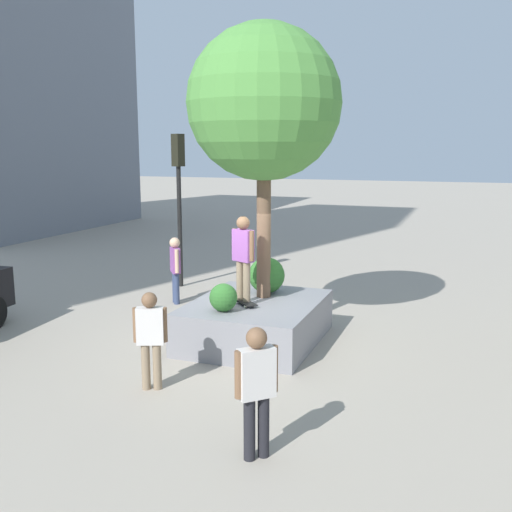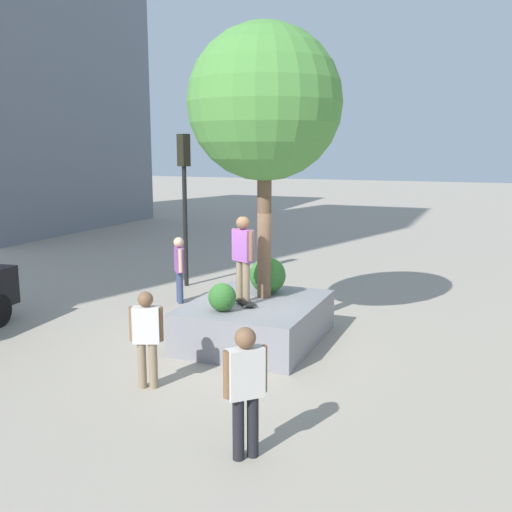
{
  "view_description": "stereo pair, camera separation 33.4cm",
  "coord_description": "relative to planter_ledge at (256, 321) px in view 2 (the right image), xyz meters",
  "views": [
    {
      "loc": [
        -10.33,
        -4.18,
        3.75
      ],
      "look_at": [
        0.11,
        -0.33,
        1.71
      ],
      "focal_mm": 41.3,
      "sensor_mm": 36.0,
      "label": 1
    },
    {
      "loc": [
        -10.21,
        -4.49,
        3.75
      ],
      "look_at": [
        0.11,
        -0.33,
        1.71
      ],
      "focal_mm": 41.3,
      "sensor_mm": 36.0,
      "label": 2
    }
  ],
  "objects": [
    {
      "name": "skateboarder",
      "position": [
        -0.29,
        0.15,
        1.41
      ],
      "size": [
        0.35,
        0.51,
        1.62
      ],
      "color": "#847056",
      "rests_on": "skateboard"
    },
    {
      "name": "passerby_with_bag",
      "position": [
        -2.76,
        0.73,
        0.5
      ],
      "size": [
        0.32,
        0.5,
        1.57
      ],
      "color": "#847056",
      "rests_on": "ground"
    },
    {
      "name": "hedge_clump",
      "position": [
        -0.87,
        0.31,
        0.66
      ],
      "size": [
        0.52,
        0.52,
        0.52
      ],
      "primitive_type": "sphere",
      "color": "#2D6628",
      "rests_on": "planter_ledge"
    },
    {
      "name": "traffic_light_corner",
      "position": [
        3.72,
        3.58,
        2.43
      ],
      "size": [
        0.37,
        0.35,
        4.13
      ],
      "color": "black",
      "rests_on": "ground"
    },
    {
      "name": "planter_ledge",
      "position": [
        0.0,
        0.0,
        0.0
      ],
      "size": [
        2.94,
        2.38,
        0.81
      ],
      "primitive_type": "cube",
      "color": "gray",
      "rests_on": "ground"
    },
    {
      "name": "bystander_watching",
      "position": [
        2.05,
        2.85,
        0.54
      ],
      "size": [
        0.46,
        0.41,
        1.63
      ],
      "color": "navy",
      "rests_on": "ground"
    },
    {
      "name": "brick_midrise",
      "position": [
        11.89,
        17.01,
        6.69
      ],
      "size": [
        10.97,
        7.8,
        14.19
      ],
      "primitive_type": "cube",
      "color": "slate",
      "rests_on": "ground"
    },
    {
      "name": "plaza_tree",
      "position": [
        0.4,
        -0.01,
        4.18
      ],
      "size": [
        2.96,
        2.96,
        5.27
      ],
      "color": "brown",
      "rests_on": "planter_ledge"
    },
    {
      "name": "ground_plane",
      "position": [
        -0.11,
        0.33,
        -0.41
      ],
      "size": [
        120.0,
        120.0,
        0.0
      ],
      "primitive_type": "plane",
      "color": "#9E9384"
    },
    {
      "name": "skateboard",
      "position": [
        -0.29,
        0.15,
        0.46
      ],
      "size": [
        0.69,
        0.74,
        0.07
      ],
      "color": "black",
      "rests_on": "planter_ledge"
    },
    {
      "name": "boxwood_shrub",
      "position": [
        0.72,
        0.03,
        0.78
      ],
      "size": [
        0.74,
        0.74,
        0.74
      ],
      "primitive_type": "sphere",
      "color": "#2D6628",
      "rests_on": "planter_ledge"
    },
    {
      "name": "pedestrian_crossing",
      "position": [
        -4.17,
        -1.55,
        0.56
      ],
      "size": [
        0.45,
        0.45,
        1.67
      ],
      "color": "black",
      "rests_on": "ground"
    }
  ]
}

